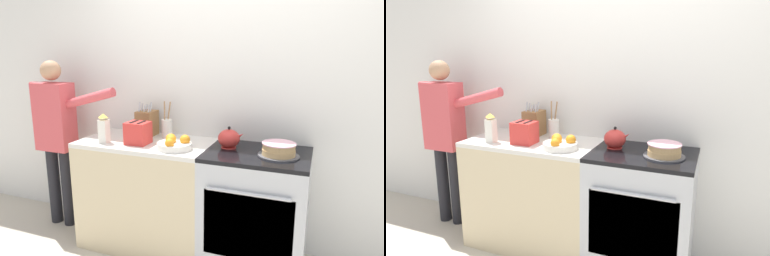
# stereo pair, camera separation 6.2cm
# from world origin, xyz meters

# --- Properties ---
(wall_back) EXTENTS (8.00, 0.04, 2.60)m
(wall_back) POSITION_xyz_m (0.00, 0.63, 1.30)
(wall_back) COLOR silver
(wall_back) RESTS_ON ground_plane
(counter_cabinet) EXTENTS (1.09, 0.61, 0.93)m
(counter_cabinet) POSITION_xyz_m (-0.65, 0.30, 0.46)
(counter_cabinet) COLOR beige
(counter_cabinet) RESTS_ON ground_plane
(stove_range) EXTENTS (0.76, 0.64, 0.93)m
(stove_range) POSITION_xyz_m (0.27, 0.30, 0.46)
(stove_range) COLOR #B7BABF
(stove_range) RESTS_ON ground_plane
(layer_cake) EXTENTS (0.29, 0.29, 0.10)m
(layer_cake) POSITION_xyz_m (0.43, 0.27, 0.98)
(layer_cake) COLOR #4C4C51
(layer_cake) RESTS_ON stove_range
(tea_kettle) EXTENTS (0.21, 0.17, 0.17)m
(tea_kettle) POSITION_xyz_m (0.04, 0.35, 1.00)
(tea_kettle) COLOR red
(tea_kettle) RESTS_ON stove_range
(knife_block) EXTENTS (0.15, 0.18, 0.30)m
(knife_block) POSITION_xyz_m (-0.74, 0.48, 1.04)
(knife_block) COLOR olive
(knife_block) RESTS_ON counter_cabinet
(utensil_crock) EXTENTS (0.09, 0.09, 0.32)m
(utensil_crock) POSITION_xyz_m (-0.53, 0.46, 1.01)
(utensil_crock) COLOR silver
(utensil_crock) RESTS_ON counter_cabinet
(fruit_bowl) EXTENTS (0.26, 0.26, 0.11)m
(fruit_bowl) POSITION_xyz_m (-0.33, 0.16, 0.97)
(fruit_bowl) COLOR silver
(fruit_bowl) RESTS_ON counter_cabinet
(toaster) EXTENTS (0.19, 0.17, 0.18)m
(toaster) POSITION_xyz_m (-0.67, 0.21, 1.02)
(toaster) COLOR red
(toaster) RESTS_ON counter_cabinet
(milk_carton) EXTENTS (0.07, 0.07, 0.24)m
(milk_carton) POSITION_xyz_m (-0.94, 0.13, 1.04)
(milk_carton) COLOR white
(milk_carton) RESTS_ON counter_cabinet
(person_baker) EXTENTS (0.91, 0.20, 1.58)m
(person_baker) POSITION_xyz_m (-1.60, 0.32, 0.94)
(person_baker) COLOR black
(person_baker) RESTS_ON ground_plane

